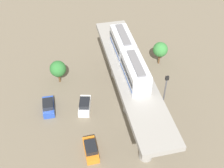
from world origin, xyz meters
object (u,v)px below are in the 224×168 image
train (129,57)px  tree_near_viaduct (160,50)px  parked_car_blue (48,106)px  parked_car_white (85,105)px  tree_mid_lot (58,69)px  parked_car_orange (91,149)px  signal_post (163,103)px

train → tree_near_viaduct: bearing=-134.3°
train → parked_car_blue: 15.95m
parked_car_white → tree_mid_lot: tree_mid_lot is taller
tree_mid_lot → parked_car_orange: bearing=100.4°
tree_mid_lot → signal_post: size_ratio=0.40×
tree_near_viaduct → tree_mid_lot: 19.43m
tree_near_viaduct → signal_post: 16.79m
tree_mid_lot → parked_car_blue: bearing=69.5°
tree_mid_lot → tree_near_viaduct: bearing=-176.9°
train → parked_car_white: (7.00, -0.54, -9.28)m
train → parked_car_white: bearing=-4.4°
parked_car_blue → tree_near_viaduct: 23.23m
train → tree_near_viaduct: train is taller
parked_car_orange → signal_post: 12.23m
parked_car_blue → train: bearing=174.1°
parked_car_blue → signal_post: signal_post is taller
parked_car_white → tree_near_viaduct: tree_near_viaduct is taller
signal_post → train: bearing=-62.1°
train → parked_car_orange: bearing=47.5°
parked_car_white → signal_post: size_ratio=0.41×
parked_car_orange → train: bearing=-132.9°
signal_post → tree_mid_lot: bearing=-46.4°
parked_car_orange → tree_mid_lot: 16.68m
tree_mid_lot → signal_post: signal_post is taller
train → tree_mid_lot: 14.97m
tree_mid_lot → signal_post: bearing=133.6°
train → tree_near_viaduct: size_ratio=2.88×
parked_car_white → train: bearing=-170.8°
parked_car_white → signal_post: 13.60m
train → tree_mid_lot: size_ratio=3.03×
parked_car_blue → tree_mid_lot: (-2.42, -6.49, 2.26)m
parked_car_orange → tree_near_viaduct: tree_near_viaduct is taller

